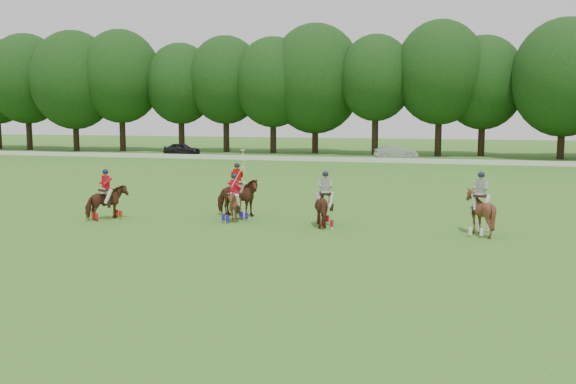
% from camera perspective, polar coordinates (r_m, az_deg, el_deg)
% --- Properties ---
extents(ground, '(180.00, 180.00, 0.00)m').
position_cam_1_polar(ground, '(23.70, -6.81, -4.46)').
color(ground, '#346E1F').
rests_on(ground, ground).
extents(tree_line, '(117.98, 14.32, 14.75)m').
position_cam_1_polar(tree_line, '(70.18, 8.07, 9.99)').
color(tree_line, black).
rests_on(tree_line, ground).
extents(boundary_rail, '(120.00, 0.10, 0.44)m').
position_cam_1_polar(boundary_rail, '(60.35, 6.56, 2.86)').
color(boundary_rail, white).
rests_on(boundary_rail, ground).
extents(car_left, '(3.98, 1.75, 1.33)m').
position_cam_1_polar(car_left, '(70.34, -9.40, 3.80)').
color(car_left, black).
rests_on(car_left, ground).
extents(car_mid, '(4.40, 2.63, 1.37)m').
position_cam_1_polar(car_mid, '(64.46, 9.57, 3.50)').
color(car_mid, '#AEADB3').
rests_on(car_mid, ground).
extents(polo_red_a, '(1.72, 1.94, 2.78)m').
position_cam_1_polar(polo_red_a, '(29.37, -15.84, -0.83)').
color(polo_red_a, '#532716').
rests_on(polo_red_a, ground).
extents(polo_red_b, '(2.21, 2.08, 3.00)m').
position_cam_1_polar(polo_red_b, '(29.09, -4.53, -0.46)').
color(polo_red_b, '#532716').
rests_on(polo_red_b, ground).
extents(polo_red_c, '(1.61, 1.64, 2.64)m').
position_cam_1_polar(polo_red_c, '(27.82, -4.76, -1.15)').
color(polo_red_c, '#532716').
rests_on(polo_red_c, ground).
extents(polo_stripe_a, '(1.45, 2.06, 2.30)m').
position_cam_1_polar(polo_stripe_a, '(26.70, 3.32, -1.29)').
color(polo_stripe_a, '#532716').
rests_on(polo_stripe_a, ground).
extents(polo_stripe_b, '(1.74, 1.87, 2.45)m').
position_cam_1_polar(polo_stripe_b, '(25.94, 16.69, -1.68)').
color(polo_stripe_b, '#532716').
rests_on(polo_stripe_b, ground).
extents(polo_ball, '(0.09, 0.09, 0.09)m').
position_cam_1_polar(polo_ball, '(25.96, 3.93, -3.30)').
color(polo_ball, white).
rests_on(polo_ball, ground).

